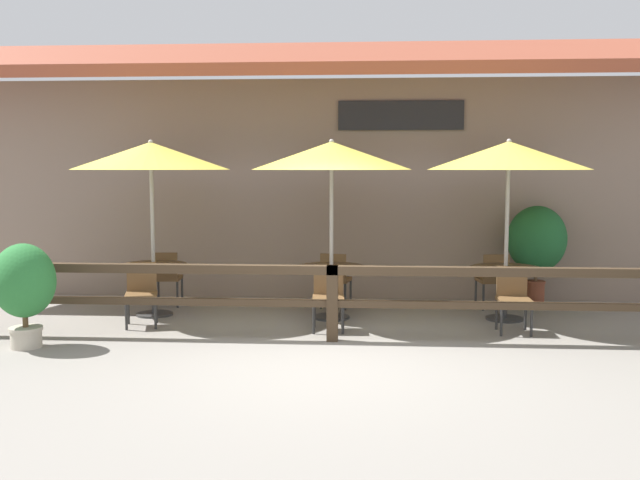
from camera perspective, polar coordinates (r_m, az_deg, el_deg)
name	(u,v)px	position (r m, az deg, el deg)	size (l,w,h in m)	color
ground_plane	(328,364)	(8.00, 0.60, -9.86)	(60.00, 60.00, 0.00)	gray
building_facade	(342,167)	(11.80, 1.77, 5.82)	(14.28, 1.49, 4.23)	gray
patio_railing	(332,286)	(8.87, 1.00, -3.70)	(10.40, 0.14, 0.95)	#3D2D1E
patio_umbrella_near	(151,156)	(10.61, -13.38, 6.54)	(2.26, 2.26, 2.56)	#B7B2A8
dining_table_near	(154,274)	(10.72, -13.16, -2.68)	(0.97, 0.97, 0.76)	#4C3826
chair_near_streetside	(141,291)	(10.07, -14.10, -3.96)	(0.51, 0.51, 0.86)	brown
chair_near_wallside	(166,276)	(11.39, -12.18, -2.80)	(0.45, 0.45, 0.86)	brown
patio_umbrella_middle	(332,156)	(10.11, 0.93, 6.74)	(2.26, 2.26, 2.56)	#B7B2A8
dining_table_middle	(331,276)	(10.23, 0.91, -2.93)	(0.97, 0.97, 0.76)	#4C3826
chair_middle_streetside	(328,294)	(9.52, 0.68, -4.35)	(0.44, 0.44, 0.86)	brown
chair_middle_wallside	(335,277)	(10.97, 1.21, -2.99)	(0.49, 0.49, 0.86)	brown
patio_umbrella_far	(509,156)	(10.35, 14.86, 6.53)	(2.26, 2.26, 2.56)	#B7B2A8
dining_table_far	(505,278)	(10.46, 14.62, -2.92)	(0.97, 0.97, 0.76)	#4C3826
chair_far_streetside	(513,296)	(9.73, 15.20, -4.33)	(0.43, 0.43, 0.86)	brown
chair_far_wallside	(493,278)	(11.23, 13.70, -2.96)	(0.48, 0.48, 0.86)	brown
potted_plant_broad_leaf	(24,285)	(9.24, -22.61, -3.34)	(0.75, 0.68, 1.26)	#B7AD99
potted_plant_tall_tropical	(537,241)	(11.60, 16.95, -0.10)	(0.91, 0.82, 1.57)	brown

